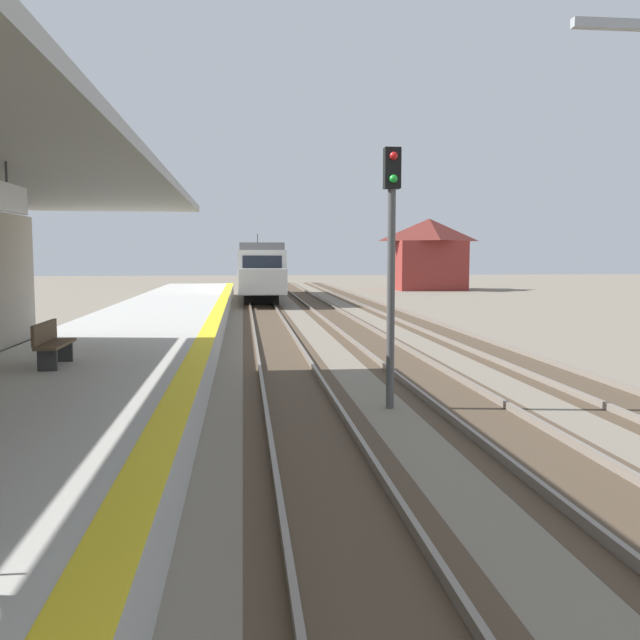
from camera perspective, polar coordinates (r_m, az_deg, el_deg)
The scene contains 8 objects.
station_platform at distance 15.77m, azimuth -18.24°, elevation -4.57°, with size 5.00×80.00×0.91m.
track_pair_nearest_platform at distance 19.47m, azimuth -2.92°, elevation -3.66°, with size 2.34×120.00×0.16m.
track_pair_middle at distance 19.96m, azimuth 6.89°, elevation -3.47°, with size 2.34×120.00×0.16m.
track_pair_far_side at distance 21.00m, azimuth 15.97°, elevation -3.20°, with size 2.34×120.00×0.16m.
approaching_train at distance 49.81m, azimuth -5.04°, elevation 4.26°, with size 2.93×19.60×4.76m.
rail_signal_post at distance 13.89m, azimuth 5.90°, elevation 5.74°, with size 0.32×0.34×5.20m.
platform_bench at distance 14.69m, azimuth -21.23°, elevation -1.73°, with size 0.45×1.60×0.88m.
distant_trackside_house at distance 63.39m, azimuth 8.95°, elevation 5.48°, with size 6.60×5.28×6.40m.
Camera 1 is at (0.76, 0.80, 3.09)m, focal length 38.86 mm.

